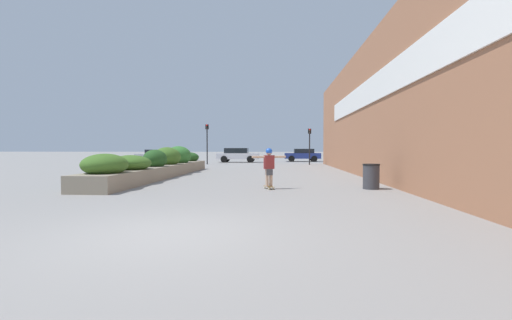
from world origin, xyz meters
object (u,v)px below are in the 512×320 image
at_px(skateboard, 269,187).
at_px(traffic_light_right, 310,140).
at_px(trash_bin, 371,176).
at_px(car_leftmost, 157,155).
at_px(car_center_left, 385,155).
at_px(car_center_right, 303,155).
at_px(car_rightmost, 238,155).
at_px(traffic_light_left, 207,137).
at_px(skateboarder, 269,163).

xyz_separation_m(skateboard, traffic_light_right, (3.11, 18.81, 2.18)).
relative_size(trash_bin, car_leftmost, 0.20).
distance_m(car_center_left, car_center_right, 8.90).
relative_size(car_rightmost, traffic_light_left, 1.20).
distance_m(skateboarder, traffic_light_right, 19.11).
height_order(trash_bin, car_rightmost, car_rightmost).
height_order(trash_bin, traffic_light_right, traffic_light_right).
xyz_separation_m(skateboarder, car_center_right, (3.04, 26.73, -0.17)).
xyz_separation_m(trash_bin, traffic_light_left, (-10.11, 18.97, 2.06)).
height_order(skateboard, car_center_right, car_center_right).
bearing_deg(car_rightmost, skateboard, 9.65).
bearing_deg(skateboard, traffic_light_left, 85.65).
relative_size(car_center_left, traffic_light_right, 1.24).
relative_size(skateboarder, car_center_left, 0.34).
bearing_deg(skateboarder, skateboard, -112.74).
relative_size(car_rightmost, traffic_light_right, 1.36).
xyz_separation_m(car_leftmost, car_center_left, (25.93, -1.04, 0.06)).
bearing_deg(car_center_left, car_rightmost, 96.02).
bearing_deg(trash_bin, car_center_right, 91.48).
relative_size(car_center_right, traffic_light_right, 1.23).
bearing_deg(traffic_light_right, skateboarder, -99.39).
relative_size(skateboarder, car_leftmost, 0.31).
bearing_deg(car_rightmost, car_center_right, 109.94).
bearing_deg(skateboarder, trash_bin, -19.10).
height_order(car_rightmost, traffic_light_left, traffic_light_left).
height_order(skateboarder, car_leftmost, skateboarder).
bearing_deg(traffic_light_right, car_center_left, 38.62).
distance_m(car_center_right, traffic_light_right, 8.05).
height_order(trash_bin, car_center_right, car_center_right).
height_order(skateboard, skateboarder, skateboarder).
bearing_deg(traffic_light_right, trash_bin, -88.12).
relative_size(car_leftmost, traffic_light_left, 1.22).
xyz_separation_m(car_center_right, traffic_light_right, (0.07, -7.92, 1.47)).
bearing_deg(traffic_light_right, car_center_right, 90.54).
xyz_separation_m(car_leftmost, car_center_right, (17.08, -0.14, 0.05)).
bearing_deg(trash_bin, traffic_light_right, 91.88).
height_order(car_center_left, car_rightmost, car_rightmost).
bearing_deg(car_center_right, traffic_light_left, 128.60).
height_order(skateboarder, car_center_right, skateboarder).
bearing_deg(traffic_light_right, skateboard, -99.39).
height_order(trash_bin, traffic_light_left, traffic_light_left).
height_order(car_center_right, car_rightmost, car_rightmost).
height_order(skateboarder, trash_bin, skateboarder).
height_order(trash_bin, car_leftmost, car_leftmost).
bearing_deg(car_center_right, car_rightmost, 109.94).
height_order(car_leftmost, car_center_left, car_center_left).
distance_m(skateboard, skateboarder, 0.87).
xyz_separation_m(trash_bin, car_center_left, (8.17, 25.59, 0.32)).
bearing_deg(skateboarder, car_leftmost, 94.85).
bearing_deg(car_leftmost, car_center_right, -90.47).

